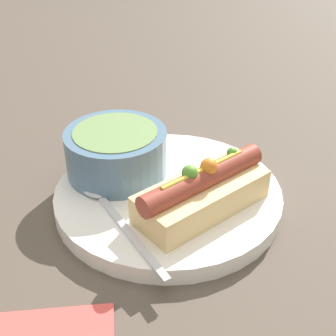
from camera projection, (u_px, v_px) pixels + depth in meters
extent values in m
plane|color=#4C4238|center=(168.00, 202.00, 0.52)|extent=(4.00, 4.00, 0.00)
cylinder|color=white|center=(168.00, 196.00, 0.52)|extent=(0.25, 0.25, 0.02)
cube|color=#E5C17F|center=(204.00, 195.00, 0.47)|extent=(0.15, 0.07, 0.03)
cylinder|color=brown|center=(205.00, 178.00, 0.46)|extent=(0.15, 0.03, 0.02)
sphere|color=#518C2D|center=(190.00, 173.00, 0.45)|extent=(0.02, 0.02, 0.02)
sphere|color=#518C2D|center=(232.00, 153.00, 0.48)|extent=(0.01, 0.01, 0.01)
sphere|color=orange|center=(209.00, 167.00, 0.46)|extent=(0.02, 0.02, 0.02)
cylinder|color=gold|center=(205.00, 168.00, 0.46)|extent=(0.10, 0.01, 0.01)
cylinder|color=slate|center=(116.00, 152.00, 0.53)|extent=(0.11, 0.11, 0.05)
cylinder|color=#66844C|center=(115.00, 135.00, 0.51)|extent=(0.09, 0.09, 0.01)
cube|color=#B7B7BC|center=(131.00, 236.00, 0.44)|extent=(0.04, 0.13, 0.00)
ellipsoid|color=#B7B7BC|center=(94.00, 188.00, 0.50)|extent=(0.04, 0.05, 0.01)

